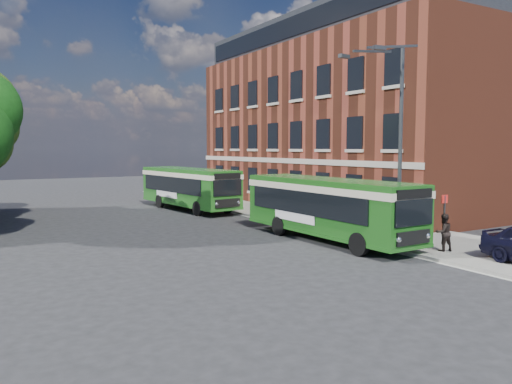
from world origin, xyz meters
TOP-DOWN VIEW (x-y plane):
  - ground at (0.00, 0.00)m, footprint 120.00×120.00m
  - pavement at (7.00, 8.00)m, footprint 6.00×48.00m
  - kerb_line at (3.95, 8.00)m, footprint 0.12×48.00m
  - brick_office at (14.00, 12.00)m, footprint 12.10×26.00m
  - street_lamp at (4.84, -2.00)m, footprint 2.96×2.38m
  - bus_stop_sign at (5.60, -4.20)m, footprint 0.35×0.08m
  - bus_front at (3.20, 0.67)m, footprint 2.88×10.71m
  - bus_rear at (2.12, 15.45)m, footprint 3.66×10.64m
  - pedestrian_a at (5.58, -1.50)m, footprint 0.67×0.46m
  - pedestrian_b at (5.43, -4.33)m, footprint 0.91×0.79m

SIDE VIEW (x-z plane):
  - ground at x=0.00m, z-range 0.00..0.00m
  - kerb_line at x=3.95m, z-range 0.00..0.01m
  - pavement at x=7.00m, z-range 0.00..0.15m
  - pedestrian_b at x=5.43m, z-range 0.15..1.74m
  - pedestrian_a at x=5.58m, z-range 0.15..1.94m
  - bus_stop_sign at x=5.60m, z-range 0.25..2.77m
  - bus_rear at x=2.12m, z-range 0.32..3.34m
  - bus_front at x=3.20m, z-range 0.32..3.34m
  - street_lamp at x=4.84m, z-range 0.29..9.29m
  - brick_office at x=14.00m, z-range -0.13..14.07m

